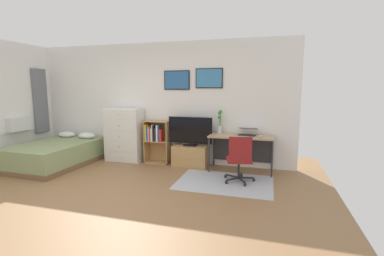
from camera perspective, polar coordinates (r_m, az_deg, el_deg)
ground_plane at (r=4.53m, az=-19.21°, el=-14.04°), size 7.20×7.20×0.00m
wall_back_with_posters at (r=6.33m, az=-6.93°, el=5.28°), size 6.12×0.09×2.70m
area_rug at (r=5.05m, az=6.82°, el=-11.22°), size 1.70×1.20×0.01m
bed at (r=6.76m, az=-26.59°, el=-4.81°), size 1.36×1.93×0.63m
dresser at (r=6.51m, az=-13.97°, el=-1.39°), size 0.84×0.46×1.23m
bookshelf at (r=6.23m, az=-7.54°, el=-2.05°), size 0.56×0.30×0.96m
tv_stand at (r=5.98m, az=-0.34°, el=-5.82°), size 0.76×0.41×0.45m
television at (r=5.85m, az=-0.40°, el=-0.71°), size 0.97×0.16×0.63m
desk at (r=5.69m, az=10.33°, el=-2.82°), size 1.29×0.56×0.74m
office_chair at (r=4.95m, az=9.91°, el=-6.22°), size 0.58×0.57×0.86m
laptop at (r=5.65m, az=11.60°, el=-0.85°), size 0.42×0.45×0.17m
computer_mouse at (r=5.52m, az=14.17°, el=-1.65°), size 0.06×0.10×0.03m
bamboo_vase at (r=5.81m, az=5.82°, el=1.14°), size 0.10×0.10×0.49m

